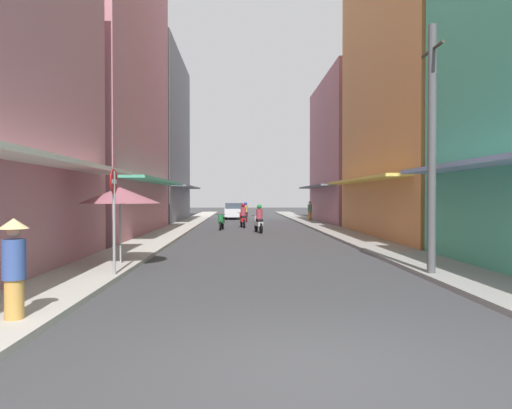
{
  "coord_description": "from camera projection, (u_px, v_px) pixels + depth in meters",
  "views": [
    {
      "loc": [
        -0.78,
        -5.34,
        1.98
      ],
      "look_at": [
        0.06,
        19.12,
        1.59
      ],
      "focal_mm": 32.35,
      "sensor_mm": 36.0,
      "label": 1
    }
  ],
  "objects": [
    {
      "name": "motorbike_green",
      "position": [
        222.0,
        221.0,
        27.91
      ],
      "size": [
        0.55,
        1.81,
        0.96
      ],
      "color": "black",
      "rests_on": "ground"
    },
    {
      "name": "building_right_mid",
      "position": [
        432.0,
        69.0,
        22.43
      ],
      "size": [
        7.05,
        12.52,
        16.42
      ],
      "color": "#D88C4C",
      "rests_on": "ground"
    },
    {
      "name": "motorbike_silver",
      "position": [
        259.0,
        220.0,
        25.6
      ],
      "size": [
        0.6,
        1.79,
        1.58
      ],
      "color": "black",
      "rests_on": "ground"
    },
    {
      "name": "motorbike_red",
      "position": [
        243.0,
        217.0,
        29.99
      ],
      "size": [
        0.56,
        1.8,
        1.58
      ],
      "color": "black",
      "rests_on": "ground"
    },
    {
      "name": "motorbike_maroon",
      "position": [
        245.0,
        213.0,
        37.12
      ],
      "size": [
        0.55,
        1.81,
        1.58
      ],
      "color": "black",
      "rests_on": "ground"
    },
    {
      "name": "utility_pole",
      "position": [
        432.0,
        149.0,
        11.24
      ],
      "size": [
        0.2,
        1.2,
        6.17
      ],
      "color": "#4C4C4F",
      "rests_on": "ground"
    },
    {
      "name": "ground_plane",
      "position": [
        253.0,
        229.0,
        28.22
      ],
      "size": [
        118.1,
        118.1,
        0.0
      ],
      "primitive_type": "plane",
      "color": "#38383A"
    },
    {
      "name": "sidewalk_left",
      "position": [
        177.0,
        229.0,
        28.06
      ],
      "size": [
        1.91,
        61.68,
        0.12
      ],
      "primitive_type": "cube",
      "color": "#ADA89E",
      "rests_on": "ground"
    },
    {
      "name": "building_left_far",
      "position": [
        144.0,
        139.0,
        37.33
      ],
      "size": [
        7.05,
        12.61,
        13.44
      ],
      "color": "slate",
      "rests_on": "ground"
    },
    {
      "name": "street_sign_no_entry",
      "position": [
        114.0,
        208.0,
        11.03
      ],
      "size": [
        0.07,
        0.6,
        2.65
      ],
      "color": "gray",
      "rests_on": "ground"
    },
    {
      "name": "parked_car",
      "position": [
        234.0,
        211.0,
        41.74
      ],
      "size": [
        1.92,
        4.17,
        1.45
      ],
      "color": "silver",
      "rests_on": "ground"
    },
    {
      "name": "pedestrian_far",
      "position": [
        310.0,
        211.0,
        37.09
      ],
      "size": [
        0.34,
        0.34,
        1.66
      ],
      "color": "#BF8C3F",
      "rests_on": "ground"
    },
    {
      "name": "sidewalk_right",
      "position": [
        328.0,
        228.0,
        28.37
      ],
      "size": [
        1.91,
        61.68,
        0.12
      ],
      "primitive_type": "cube",
      "color": "gray",
      "rests_on": "ground"
    },
    {
      "name": "building_left_mid",
      "position": [
        90.0,
        67.0,
        23.78
      ],
      "size": [
        7.05,
        13.32,
        17.37
      ],
      "color": "#B7727F",
      "rests_on": "ground"
    },
    {
      "name": "pedestrian_midway",
      "position": [
        14.0,
        266.0,
        7.0
      ],
      "size": [
        0.44,
        0.44,
        1.66
      ],
      "color": "#BF8C3F",
      "rests_on": "ground"
    },
    {
      "name": "vendor_umbrella",
      "position": [
        120.0,
        195.0,
        12.91
      ],
      "size": [
        2.22,
        2.22,
        2.26
      ],
      "color": "#99999E",
      "rests_on": "ground"
    },
    {
      "name": "building_right_far",
      "position": [
        360.0,
        152.0,
        35.87
      ],
      "size": [
        7.05,
        12.37,
        11.06
      ],
      "color": "#B7727F",
      "rests_on": "ground"
    }
  ]
}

